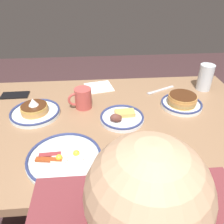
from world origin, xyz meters
TOP-DOWN VIEW (x-y plane):
  - ground_plane at (0.00, 0.00)m, footprint 6.00×6.00m
  - dining_table at (0.00, 0.00)m, footprint 1.41×0.87m
  - plate_near_main at (0.35, -0.07)m, footprint 0.23×0.23m
  - plate_center_pancakes at (-0.36, -0.09)m, footprint 0.20×0.20m
  - plate_far_companion at (-0.05, 0.01)m, footprint 0.20×0.20m
  - plate_far_side at (0.19, 0.25)m, footprint 0.27×0.27m
  - coffee_mug at (0.13, -0.12)m, footprint 0.12×0.08m
  - drinking_glass at (-0.55, -0.26)m, footprint 0.08×0.08m
  - cell_phone at (0.50, -0.27)m, footprint 0.15×0.07m
  - paper_napkin at (0.04, -0.33)m, footprint 0.18×0.17m
  - fork_near at (-0.30, -0.26)m, footprint 0.17×0.10m

SIDE VIEW (x-z plane):
  - ground_plane at x=0.00m, z-range 0.00..0.00m
  - dining_table at x=0.00m, z-range 0.26..1.00m
  - paper_napkin at x=0.04m, z-range 0.75..0.75m
  - fork_near at x=-0.30m, z-range 0.75..0.75m
  - cell_phone at x=0.50m, z-range 0.75..0.75m
  - plate_far_side at x=0.19m, z-range 0.74..0.78m
  - plate_far_companion at x=-0.05m, z-range 0.74..0.79m
  - plate_near_main at x=0.35m, z-range 0.72..0.81m
  - plate_center_pancakes at x=-0.36m, z-range 0.74..0.80m
  - coffee_mug at x=0.13m, z-range 0.75..0.85m
  - drinking_glass at x=-0.55m, z-range 0.74..0.88m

